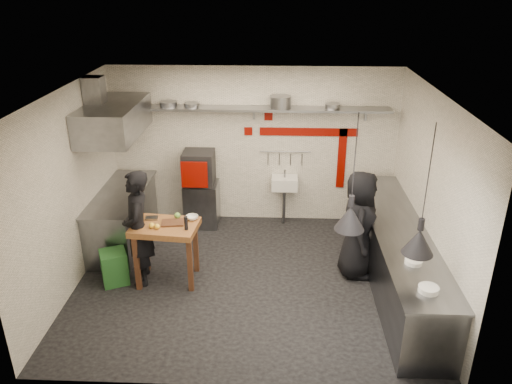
{
  "coord_description": "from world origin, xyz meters",
  "views": [
    {
      "loc": [
        0.39,
        -6.29,
        4.19
      ],
      "look_at": [
        0.11,
        0.3,
        1.31
      ],
      "focal_mm": 35.0,
      "sensor_mm": 36.0,
      "label": 1
    }
  ],
  "objects_px": {
    "oven_stand": "(202,204)",
    "chef_right": "(359,225)",
    "chef_left": "(138,229)",
    "prep_table": "(167,253)",
    "combi_oven": "(199,168)",
    "green_bin": "(114,267)"
  },
  "relations": [
    {
      "from": "combi_oven",
      "to": "oven_stand",
      "type": "bearing_deg",
      "value": -43.07
    },
    {
      "from": "oven_stand",
      "to": "chef_right",
      "type": "bearing_deg",
      "value": -30.57
    },
    {
      "from": "green_bin",
      "to": "chef_right",
      "type": "distance_m",
      "value": 3.64
    },
    {
      "from": "chef_left",
      "to": "prep_table",
      "type": "bearing_deg",
      "value": 82.59
    },
    {
      "from": "chef_right",
      "to": "green_bin",
      "type": "bearing_deg",
      "value": 103.78
    },
    {
      "from": "combi_oven",
      "to": "prep_table",
      "type": "xyz_separation_m",
      "value": [
        -0.22,
        -1.85,
        -0.63
      ]
    },
    {
      "from": "combi_oven",
      "to": "green_bin",
      "type": "xyz_separation_m",
      "value": [
        -1.0,
        -1.94,
        -0.84
      ]
    },
    {
      "from": "green_bin",
      "to": "chef_left",
      "type": "height_order",
      "value": "chef_left"
    },
    {
      "from": "chef_right",
      "to": "prep_table",
      "type": "bearing_deg",
      "value": 103.63
    },
    {
      "from": "green_bin",
      "to": "chef_left",
      "type": "distance_m",
      "value": 0.73
    },
    {
      "from": "combi_oven",
      "to": "prep_table",
      "type": "distance_m",
      "value": 1.97
    },
    {
      "from": "prep_table",
      "to": "chef_right",
      "type": "xyz_separation_m",
      "value": [
        2.8,
        0.3,
        0.37
      ]
    },
    {
      "from": "oven_stand",
      "to": "green_bin",
      "type": "xyz_separation_m",
      "value": [
        -1.03,
        -1.91,
        -0.15
      ]
    },
    {
      "from": "chef_left",
      "to": "chef_right",
      "type": "height_order",
      "value": "chef_left"
    },
    {
      "from": "oven_stand",
      "to": "green_bin",
      "type": "relative_size",
      "value": 1.6
    },
    {
      "from": "oven_stand",
      "to": "green_bin",
      "type": "distance_m",
      "value": 2.18
    },
    {
      "from": "combi_oven",
      "to": "chef_right",
      "type": "bearing_deg",
      "value": -30.74
    },
    {
      "from": "oven_stand",
      "to": "green_bin",
      "type": "bearing_deg",
      "value": -117.84
    },
    {
      "from": "oven_stand",
      "to": "chef_left",
      "type": "height_order",
      "value": "chef_left"
    },
    {
      "from": "oven_stand",
      "to": "chef_right",
      "type": "relative_size",
      "value": 0.48
    },
    {
      "from": "oven_stand",
      "to": "combi_oven",
      "type": "relative_size",
      "value": 1.38
    },
    {
      "from": "oven_stand",
      "to": "chef_right",
      "type": "height_order",
      "value": "chef_right"
    }
  ]
}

